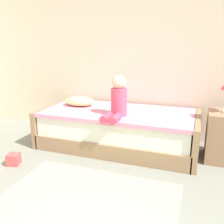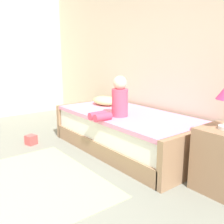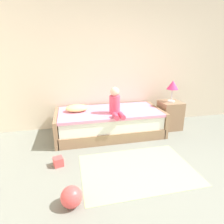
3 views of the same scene
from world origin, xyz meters
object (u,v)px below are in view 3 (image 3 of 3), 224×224
object	(u,v)px
toy_ball	(71,197)
table_lamp	(173,86)
child_figure	(115,103)
pillow	(77,108)
toy_block	(58,162)
bed	(109,123)
nightstand	(170,115)

from	to	relation	value
toy_ball	table_lamp	bearing A→B (deg)	39.61
child_figure	pillow	xyz separation A→B (m)	(-0.69, 0.33, -0.14)
table_lamp	toy_block	size ratio (longest dim) A/B	3.39
child_figure	pillow	size ratio (longest dim) A/B	1.16
table_lamp	pillow	size ratio (longest dim) A/B	1.02
pillow	toy_block	size ratio (longest dim) A/B	3.32
bed	pillow	world-z (taller)	pillow
nightstand	table_lamp	world-z (taller)	table_lamp
nightstand	table_lamp	bearing A→B (deg)	0.00
bed	toy_block	distance (m)	1.37
table_lamp	pillow	xyz separation A→B (m)	(-1.97, 0.09, -0.37)
bed	table_lamp	world-z (taller)	table_lamp
nightstand	toy_ball	size ratio (longest dim) A/B	2.53
bed	child_figure	xyz separation A→B (m)	(0.07, -0.23, 0.46)
pillow	toy_ball	world-z (taller)	pillow
toy_block	table_lamp	bearing A→B (deg)	22.31
nightstand	pillow	world-z (taller)	pillow
bed	toy_ball	xyz separation A→B (m)	(-0.80, -1.77, -0.13)
pillow	toy_ball	distance (m)	1.93
toy_ball	toy_block	xyz separation A→B (m)	(-0.18, 0.82, -0.05)
child_figure	toy_ball	size ratio (longest dim) A/B	2.15
child_figure	toy_ball	xyz separation A→B (m)	(-0.87, -1.54, -0.59)
pillow	table_lamp	bearing A→B (deg)	-2.69
toy_ball	bed	bearing A→B (deg)	65.71
nightstand	toy_block	bearing A→B (deg)	-157.69
toy_block	bed	bearing A→B (deg)	44.12
nightstand	pillow	size ratio (longest dim) A/B	1.36
table_lamp	pillow	distance (m)	2.01
bed	toy_ball	distance (m)	1.95
nightstand	child_figure	world-z (taller)	child_figure
table_lamp	child_figure	xyz separation A→B (m)	(-1.28, -0.24, -0.23)
bed	toy_block	bearing A→B (deg)	-135.88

